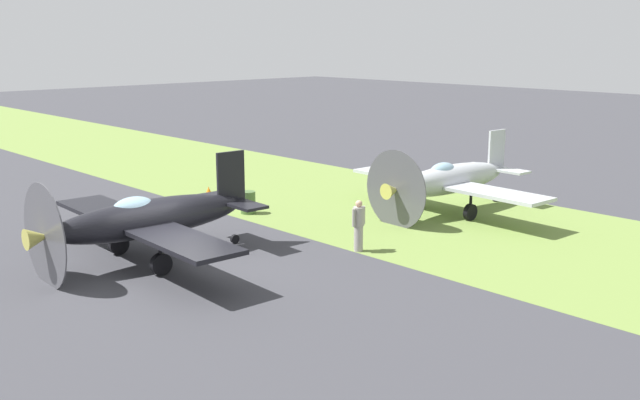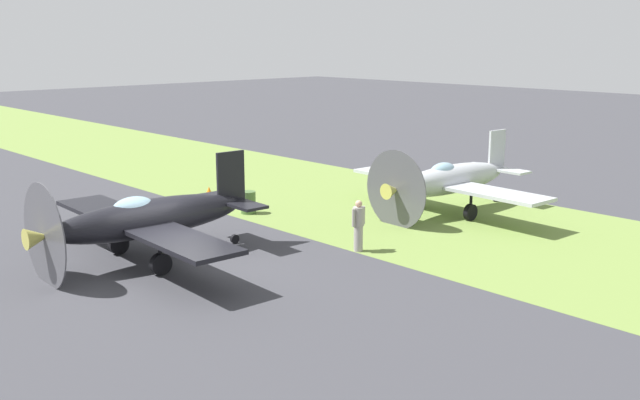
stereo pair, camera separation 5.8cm
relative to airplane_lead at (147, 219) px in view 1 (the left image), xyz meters
The scene contains 7 objects.
ground_plane 2.19m from the airplane_lead, behind, with size 160.00×160.00×0.00m, color #38383D.
grass_verge 11.21m from the airplane_lead, 98.72° to the right, with size 120.00×11.00×0.01m, color olive.
airplane_lead is the anchor object (origin of this frame).
airplane_wingman 12.48m from the airplane_lead, 101.13° to the right, with size 9.10×7.21×3.25m.
ground_crew_chief 6.79m from the airplane_lead, 123.08° to the right, with size 0.38×0.63×1.73m.
fuel_drum 7.04m from the airplane_lead, 64.30° to the right, with size 0.60×0.60×0.90m, color #476633.
runway_marker_cone 9.82m from the airplane_lead, 45.78° to the right, with size 0.36×0.36×0.44m, color orange.
Camera 1 is at (-18.07, 11.18, 6.93)m, focal length 40.99 mm.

